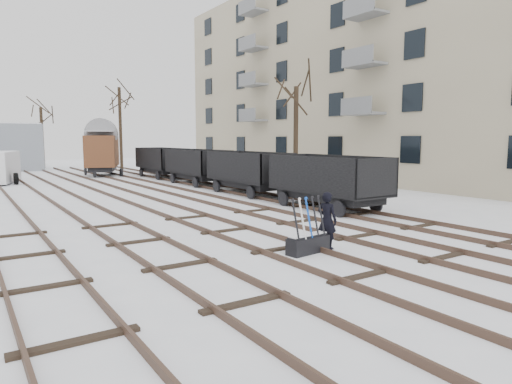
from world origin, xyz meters
TOP-DOWN VIEW (x-y plane):
  - ground at (0.00, 0.00)m, footprint 120.00×120.00m
  - tracks at (-0.00, 13.67)m, footprint 13.90×52.00m
  - apartment_block at (19.95, 14.00)m, footprint 10.12×45.00m
  - ground_frame at (0.40, -0.67)m, footprint 1.34×0.59m
  - worker at (1.15, -0.57)m, footprint 0.55×0.67m
  - freight_wagon_a at (6.00, 4.79)m, footprint 2.27×5.66m
  - freight_wagon_b at (6.00, 11.19)m, footprint 2.27×5.66m
  - freight_wagon_c at (6.00, 17.59)m, footprint 2.27×5.66m
  - freight_wagon_d at (6.00, 23.99)m, footprint 2.27×5.66m
  - box_van_wagon at (2.58, 28.25)m, footprint 4.02×5.33m
  - tree_near at (10.50, 12.79)m, footprint 0.30×0.30m
  - tree_far_left at (0.11, 41.95)m, footprint 0.30×0.30m
  - tree_far_right at (5.88, 34.05)m, footprint 0.30×0.30m

SIDE VIEW (x-z plane):
  - ground at x=0.00m, z-range 0.00..0.00m
  - tracks at x=0.00m, z-range -0.01..0.16m
  - ground_frame at x=0.40m, z-range -0.46..1.03m
  - worker at x=1.15m, z-range 0.00..1.60m
  - freight_wagon_a at x=6.00m, z-range -0.27..2.04m
  - freight_wagon_b at x=6.00m, z-range -0.27..2.04m
  - freight_wagon_c at x=6.00m, z-range -0.27..2.04m
  - freight_wagon_d at x=6.00m, z-range -0.27..2.04m
  - box_van_wagon at x=2.58m, z-range 0.30..3.93m
  - tree_far_left at x=0.11m, z-range 0.00..6.23m
  - tree_near at x=10.50m, z-range 0.00..6.25m
  - tree_far_right at x=5.88m, z-range 0.00..7.88m
  - apartment_block at x=19.95m, z-range 0.00..16.10m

